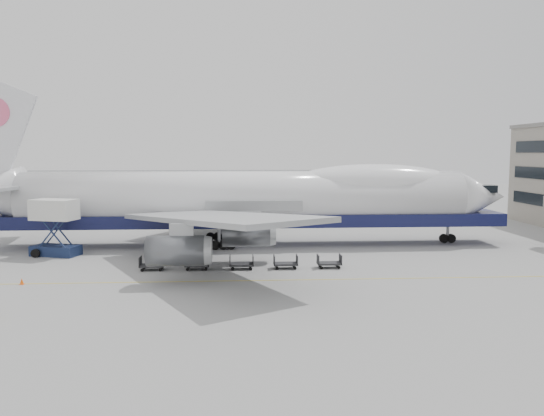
{
  "coord_description": "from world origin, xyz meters",
  "views": [
    {
      "loc": [
        -0.59,
        -51.26,
        11.13
      ],
      "look_at": [
        2.89,
        6.0,
        5.1
      ],
      "focal_mm": 35.0,
      "sensor_mm": 36.0,
      "label": 1
    }
  ],
  "objects": [
    {
      "name": "dolly_4",
      "position": [
        7.99,
        -1.32,
        0.53
      ],
      "size": [
        2.3,
        1.35,
        1.3
      ],
      "color": "#2D2D30",
      "rests_on": "ground"
    },
    {
      "name": "dolly_3",
      "position": [
        3.76,
        -1.32,
        0.53
      ],
      "size": [
        2.3,
        1.35,
        1.3
      ],
      "color": "#2D2D30",
      "rests_on": "ground"
    },
    {
      "name": "ground",
      "position": [
        0.0,
        0.0,
        0.0
      ],
      "size": [
        260.0,
        260.0,
        0.0
      ],
      "primitive_type": "plane",
      "color": "gray",
      "rests_on": "ground"
    },
    {
      "name": "traffic_cone",
      "position": [
        -19.09,
        -6.14,
        0.26
      ],
      "size": [
        0.37,
        0.37,
        0.55
      ],
      "rotation": [
        0.0,
        0.0,
        -0.0
      ],
      "color": "#FF5C0D",
      "rests_on": "ground"
    },
    {
      "name": "dolly_2",
      "position": [
        -0.48,
        -1.32,
        0.53
      ],
      "size": [
        2.3,
        1.35,
        1.3
      ],
      "color": "#2D2D30",
      "rests_on": "ground"
    },
    {
      "name": "dolly_1",
      "position": [
        -4.71,
        -1.32,
        0.53
      ],
      "size": [
        2.3,
        1.35,
        1.3
      ],
      "color": "#2D2D30",
      "rests_on": "ground"
    },
    {
      "name": "apron_line",
      "position": [
        0.0,
        -6.0,
        0.01
      ],
      "size": [
        60.0,
        0.15,
        0.01
      ],
      "primitive_type": "cube",
      "color": "gold",
      "rests_on": "ground"
    },
    {
      "name": "catering_truck",
      "position": [
        -20.55,
        6.64,
        3.44
      ],
      "size": [
        5.49,
        4.45,
        6.1
      ],
      "rotation": [
        0.0,
        0.0,
        -0.3
      ],
      "color": "#172447",
      "rests_on": "ground"
    },
    {
      "name": "hangar",
      "position": [
        -10.0,
        70.0,
        3.5
      ],
      "size": [
        110.0,
        8.0,
        7.0
      ],
      "primitive_type": "cube",
      "color": "slate",
      "rests_on": "ground"
    },
    {
      "name": "airliner",
      "position": [
        0.64,
        12.0,
        5.62
      ],
      "size": [
        67.0,
        55.3,
        19.98
      ],
      "color": "white",
      "rests_on": "ground"
    },
    {
      "name": "dolly_0",
      "position": [
        -8.95,
        -1.32,
        0.53
      ],
      "size": [
        2.3,
        1.35,
        1.3
      ],
      "color": "#2D2D30",
      "rests_on": "ground"
    }
  ]
}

